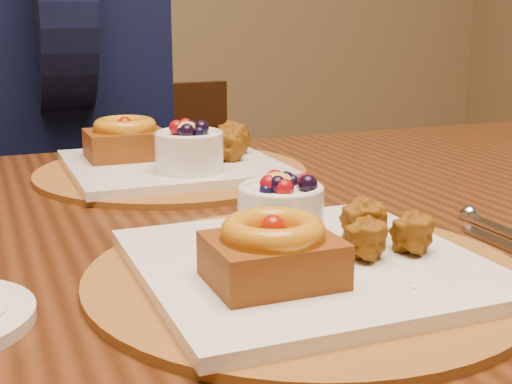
{
  "coord_description": "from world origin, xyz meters",
  "views": [
    {
      "loc": [
        -0.26,
        -0.62,
        0.98
      ],
      "look_at": [
        -0.03,
        -0.05,
        0.82
      ],
      "focal_mm": 50.0,
      "sensor_mm": 36.0,
      "label": 1
    }
  ],
  "objects_px": {
    "dining_table": "(223,278)",
    "diner": "(60,91)",
    "chair_far": "(167,245)",
    "place_setting_far": "(170,158)",
    "place_setting_near": "(303,255)"
  },
  "relations": [
    {
      "from": "dining_table",
      "to": "diner",
      "type": "height_order",
      "value": "diner"
    },
    {
      "from": "chair_far",
      "to": "place_setting_far",
      "type": "bearing_deg",
      "value": -106.91
    },
    {
      "from": "place_setting_near",
      "to": "place_setting_far",
      "type": "distance_m",
      "value": 0.43
    },
    {
      "from": "place_setting_near",
      "to": "place_setting_far",
      "type": "xyz_separation_m",
      "value": [
        -0.0,
        0.43,
        0.0
      ]
    },
    {
      "from": "place_setting_near",
      "to": "diner",
      "type": "bearing_deg",
      "value": 96.39
    },
    {
      "from": "place_setting_near",
      "to": "diner",
      "type": "distance_m",
      "value": 0.87
    },
    {
      "from": "place_setting_far",
      "to": "diner",
      "type": "relative_size",
      "value": 0.49
    },
    {
      "from": "place_setting_far",
      "to": "diner",
      "type": "xyz_separation_m",
      "value": [
        -0.1,
        0.43,
        0.06
      ]
    },
    {
      "from": "dining_table",
      "to": "diner",
      "type": "xyz_separation_m",
      "value": [
        -0.1,
        0.64,
        0.16
      ]
    },
    {
      "from": "dining_table",
      "to": "chair_far",
      "type": "relative_size",
      "value": 1.97
    },
    {
      "from": "place_setting_far",
      "to": "diner",
      "type": "height_order",
      "value": "diner"
    },
    {
      "from": "dining_table",
      "to": "place_setting_far",
      "type": "distance_m",
      "value": 0.24
    },
    {
      "from": "dining_table",
      "to": "chair_far",
      "type": "height_order",
      "value": "chair_far"
    },
    {
      "from": "dining_table",
      "to": "diner",
      "type": "bearing_deg",
      "value": 98.68
    },
    {
      "from": "place_setting_near",
      "to": "chair_far",
      "type": "bearing_deg",
      "value": 82.12
    }
  ]
}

